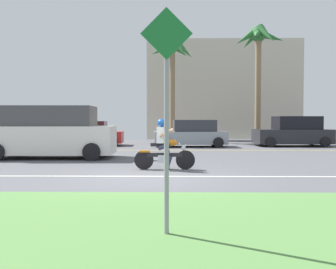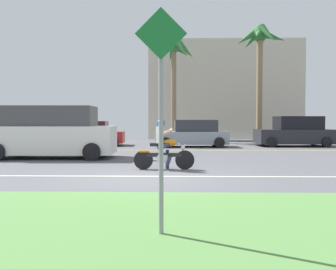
% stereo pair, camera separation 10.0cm
% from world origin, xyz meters
% --- Properties ---
extents(ground, '(56.00, 30.00, 0.04)m').
position_xyz_m(ground, '(0.00, 3.00, -0.02)').
color(ground, '#545459').
extents(grass_median, '(56.00, 3.80, 0.06)m').
position_xyz_m(grass_median, '(0.00, -4.10, 0.03)').
color(grass_median, '#548442').
rests_on(grass_median, ground).
extents(lane_line_near, '(50.40, 0.12, 0.01)m').
position_xyz_m(lane_line_near, '(0.00, 0.18, 0.00)').
color(lane_line_near, silver).
rests_on(lane_line_near, ground).
extents(lane_line_far, '(50.40, 0.12, 0.01)m').
position_xyz_m(lane_line_far, '(0.00, 8.56, 0.00)').
color(lane_line_far, yellow).
rests_on(lane_line_far, ground).
extents(motorcyclist, '(1.79, 0.58, 1.49)m').
position_xyz_m(motorcyclist, '(0.40, 1.55, 0.63)').
color(motorcyclist, black).
rests_on(motorcyclist, ground).
extents(suv_nearby, '(4.98, 2.23, 1.99)m').
position_xyz_m(suv_nearby, '(-4.04, 4.75, 0.97)').
color(suv_nearby, white).
rests_on(suv_nearby, ground).
extents(parked_car_0, '(4.10, 2.24, 1.68)m').
position_xyz_m(parked_car_0, '(-8.92, 11.15, 0.78)').
color(parked_car_0, navy).
rests_on(parked_car_0, ground).
extents(parked_car_1, '(3.72, 2.14, 1.41)m').
position_xyz_m(parked_car_1, '(-4.16, 11.95, 0.67)').
color(parked_car_1, '#AD1E1E').
rests_on(parked_car_1, ground).
extents(parked_car_2, '(4.06, 2.02, 1.48)m').
position_xyz_m(parked_car_2, '(1.67, 11.04, 0.69)').
color(parked_car_2, '#8C939E').
rests_on(parked_car_2, ground).
extents(parked_car_3, '(4.25, 2.14, 1.69)m').
position_xyz_m(parked_car_3, '(7.48, 11.61, 0.78)').
color(parked_car_3, '#232328').
rests_on(parked_car_3, ground).
extents(palm_tree_0, '(3.31, 3.31, 7.59)m').
position_xyz_m(palm_tree_0, '(6.15, 14.58, 6.26)').
color(palm_tree_0, '#846B4C').
rests_on(palm_tree_0, ground).
extents(palm_tree_1, '(3.18, 3.11, 7.20)m').
position_xyz_m(palm_tree_1, '(0.59, 16.17, 5.97)').
color(palm_tree_1, '#846B4C').
rests_on(palm_tree_1, ground).
extents(motorcyclist_distant, '(0.92, 1.41, 1.35)m').
position_xyz_m(motorcyclist_distant, '(-5.97, 8.95, 0.57)').
color(motorcyclist_distant, black).
rests_on(motorcyclist_distant, ground).
extents(street_sign, '(0.62, 0.06, 2.78)m').
position_xyz_m(street_sign, '(0.58, -4.78, 1.68)').
color(street_sign, gray).
rests_on(street_sign, ground).
extents(building_far, '(12.03, 4.00, 7.75)m').
position_xyz_m(building_far, '(4.64, 21.00, 3.88)').
color(building_far, beige).
rests_on(building_far, ground).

